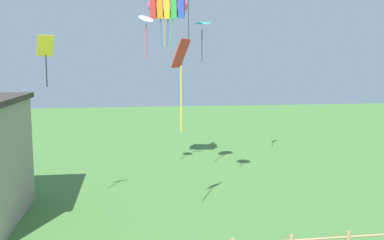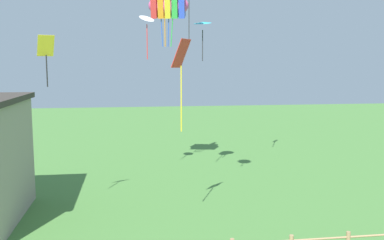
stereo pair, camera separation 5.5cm
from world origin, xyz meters
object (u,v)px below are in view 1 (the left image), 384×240
object	(u,v)px
kite_red_diamond	(181,65)
kite_white_delta	(146,20)
kite_cyan_delta	(202,24)
kite_rainbow_parafoil	(168,6)
kite_yellow_diamond	(46,51)

from	to	relation	value
kite_red_diamond	kite_white_delta	bearing A→B (deg)	98.16
kite_cyan_delta	kite_red_diamond	bearing A→B (deg)	-106.17
kite_rainbow_parafoil	kite_white_delta	distance (m)	2.42
kite_white_delta	kite_rainbow_parafoil	bearing A→B (deg)	52.85
kite_rainbow_parafoil	kite_white_delta	world-z (taller)	kite_rainbow_parafoil
kite_white_delta	kite_cyan_delta	bearing A→B (deg)	3.51
kite_rainbow_parafoil	kite_yellow_diamond	size ratio (longest dim) A/B	1.52
kite_rainbow_parafoil	kite_white_delta	size ratio (longest dim) A/B	1.30
kite_rainbow_parafoil	kite_red_diamond	bearing A→B (deg)	-92.21
kite_rainbow_parafoil	kite_red_diamond	xyz separation A→B (m)	(-0.33, -8.66, -3.36)
kite_rainbow_parafoil	kite_yellow_diamond	world-z (taller)	kite_rainbow_parafoil
kite_rainbow_parafoil	kite_yellow_diamond	bearing A→B (deg)	-127.76
kite_cyan_delta	kite_red_diamond	world-z (taller)	kite_cyan_delta
kite_yellow_diamond	kite_white_delta	bearing A→B (deg)	52.04
kite_yellow_diamond	kite_red_diamond	bearing A→B (deg)	-15.49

